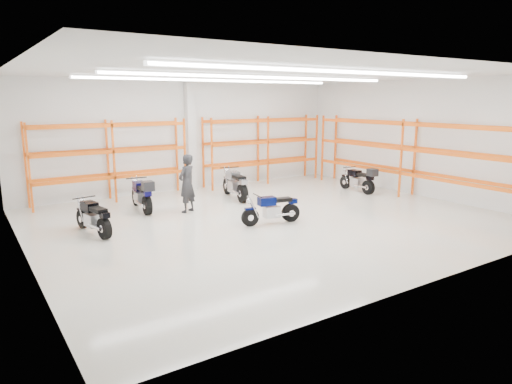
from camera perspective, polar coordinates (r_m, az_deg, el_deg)
ground at (r=14.52m, az=1.90°, el=-3.39°), size 14.00×14.00×0.00m
room_shell at (r=14.06m, az=1.93°, el=9.67°), size 14.02×12.02×4.51m
motorcycle_main at (r=13.89m, az=2.20°, el=-2.21°), size 1.90×0.70×0.94m
motorcycle_back_a at (r=13.58m, az=-19.61°, el=-3.12°), size 0.69×2.00×0.99m
motorcycle_back_b at (r=15.87m, az=-14.03°, el=-0.40°), size 0.71×2.24×1.15m
motorcycle_back_c at (r=17.33m, az=-2.58°, el=0.88°), size 0.85×2.32×1.14m
motorcycle_back_d at (r=19.02m, az=12.82°, el=1.47°), size 0.65×2.06×1.06m
standing_man at (r=15.37m, az=-8.63°, el=1.07°), size 0.85×0.75×1.96m
structural_column at (r=19.14m, az=-8.22°, el=6.97°), size 0.32×0.32×4.50m
pallet_racking_back_left at (r=17.68m, az=-17.74°, el=4.66°), size 5.67×0.87×3.00m
pallet_racking_back_right at (r=20.56m, az=0.88°, el=6.10°), size 5.67×0.87×3.00m
pallet_racking_side at (r=18.64m, az=18.51°, el=5.02°), size 0.87×9.07×3.00m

